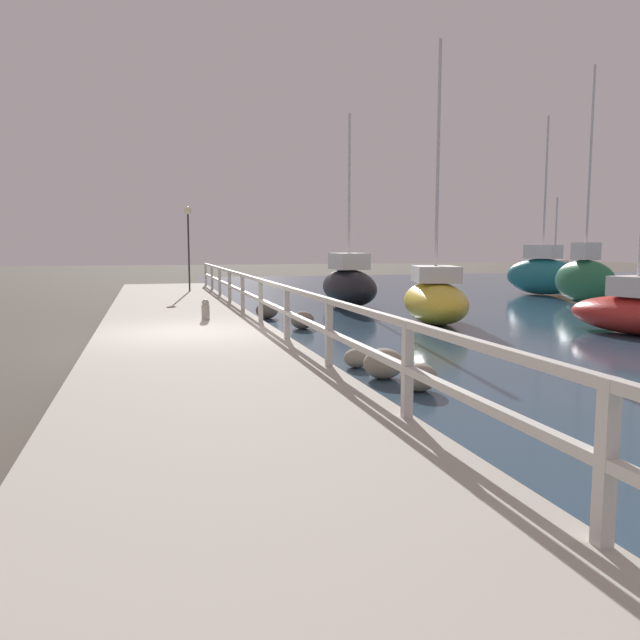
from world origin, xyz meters
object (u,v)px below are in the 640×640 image
sailboat_black (349,284)px  mooring_bollard (206,310)px  sailboat_red (637,311)px  dock_lamp (188,226)px  sailboat_yellow (435,299)px  sailboat_orange (554,276)px  sailboat_teal (542,274)px  sailboat_green (584,279)px

sailboat_black → mooring_bollard: bearing=-137.3°
sailboat_red → dock_lamp: bearing=109.4°
mooring_bollard → sailboat_yellow: 6.15m
dock_lamp → sailboat_yellow: sailboat_yellow is taller
mooring_bollard → sailboat_orange: (19.23, 12.93, 0.02)m
sailboat_yellow → sailboat_orange: (13.08, 12.91, -0.11)m
sailboat_red → sailboat_teal: 12.53m
sailboat_orange → sailboat_black: bearing=-138.6°
mooring_bollard → sailboat_orange: sailboat_orange is taller
sailboat_green → sailboat_yellow: 8.72m
sailboat_green → sailboat_teal: bearing=75.5°
mooring_bollard → sailboat_black: 7.56m
dock_lamp → sailboat_yellow: (5.88, -10.27, -2.21)m
sailboat_red → sailboat_teal: (5.32, 11.34, 0.36)m
mooring_bollard → sailboat_black: size_ratio=0.08×
dock_lamp → sailboat_yellow: bearing=-60.2°
sailboat_yellow → dock_lamp: bearing=135.8°
dock_lamp → sailboat_yellow: 12.04m
mooring_bollard → sailboat_red: bearing=-18.6°
sailboat_orange → mooring_bollard: bearing=-133.7°
dock_lamp → sailboat_teal: bearing=-8.5°
sailboat_teal → mooring_bollard: bearing=-170.9°
dock_lamp → sailboat_green: 15.23m
mooring_bollard → sailboat_teal: 17.11m
sailboat_red → sailboat_black: 9.61m
sailboat_teal → sailboat_orange: (4.14, 4.87, -0.36)m
mooring_bollard → sailboat_yellow: size_ratio=0.07×
mooring_bollard → sailboat_orange: size_ratio=0.11×
sailboat_green → mooring_bollard: bearing=-163.7°
mooring_bollard → sailboat_green: sailboat_green is taller
sailboat_black → sailboat_green: bearing=-10.8°
mooring_bollard → sailboat_green: size_ratio=0.06×
sailboat_teal → sailboat_yellow: sailboat_teal is taller
sailboat_teal → sailboat_black: size_ratio=1.15×
sailboat_red → sailboat_orange: (9.46, 16.21, -0.00)m
sailboat_yellow → sailboat_black: size_ratio=1.13×
dock_lamp → sailboat_teal: (14.82, -2.23, -1.96)m
sailboat_red → sailboat_yellow: sailboat_yellow is taller
sailboat_yellow → sailboat_red: bearing=-26.4°
sailboat_yellow → sailboat_orange: size_ratio=1.60×
sailboat_red → sailboat_black: sailboat_red is taller
mooring_bollard → sailboat_red: sailboat_red is taller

